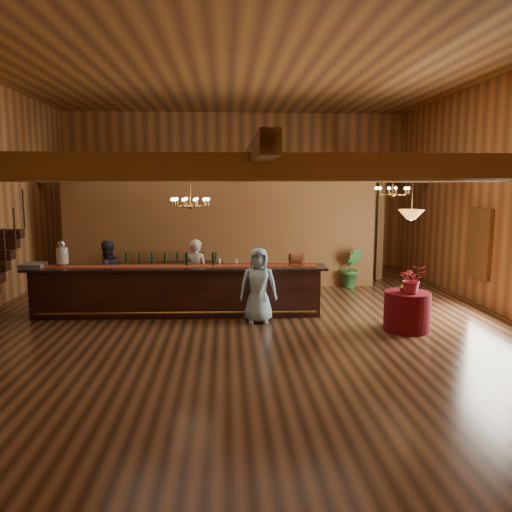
{
  "coord_description": "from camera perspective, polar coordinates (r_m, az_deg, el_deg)",
  "views": [
    {
      "loc": [
        -0.36,
        -10.97,
        3.0
      ],
      "look_at": [
        0.32,
        0.38,
        1.37
      ],
      "focal_mm": 35.0,
      "sensor_mm": 36.0,
      "label": 1
    }
  ],
  "objects": [
    {
      "name": "wall_back",
      "position": [
        17.98,
        -2.32,
        7.37
      ],
      "size": [
        12.0,
        0.1,
        5.5
      ],
      "primitive_type": "cube",
      "color": "#C4884A",
      "rests_on": "floor"
    },
    {
      "name": "beverage_dispenser",
      "position": [
        12.17,
        -21.27,
        0.18
      ],
      "size": [
        0.26,
        0.26,
        0.6
      ],
      "color": "silver",
      "rests_on": "tasting_bar"
    },
    {
      "name": "raffle_drum",
      "position": [
        11.46,
        4.59,
        -0.31
      ],
      "size": [
        0.34,
        0.24,
        0.3
      ],
      "color": "brown",
      "rests_on": "tasting_bar"
    },
    {
      "name": "support_posts",
      "position": [
        10.57,
        -1.46,
        0.56
      ],
      "size": [
        9.2,
        10.2,
        3.2
      ],
      "color": "brown",
      "rests_on": "floor"
    },
    {
      "name": "backbar_shelf",
      "position": [
        14.38,
        -9.6,
        -2.32
      ],
      "size": [
        2.94,
        0.91,
        0.82
      ],
      "primitive_type": "cube",
      "rotation": [
        0.0,
        0.0,
        0.16
      ],
      "color": "#371B15",
      "rests_on": "floor"
    },
    {
      "name": "round_table",
      "position": [
        10.82,
        16.86,
        -6.06
      ],
      "size": [
        0.94,
        0.94,
        0.81
      ],
      "primitive_type": "cylinder",
      "color": "maroon",
      "rests_on": "floor"
    },
    {
      "name": "beam_grid",
      "position": [
        11.49,
        -1.67,
        9.37
      ],
      "size": [
        11.9,
        13.9,
        0.39
      ],
      "color": "brown",
      "rests_on": "wall_left"
    },
    {
      "name": "wall_right",
      "position": [
        12.69,
        26.81,
        6.17
      ],
      "size": [
        0.1,
        14.0,
        5.5
      ],
      "primitive_type": "cube",
      "color": "#C4884A",
      "rests_on": "floor"
    },
    {
      "name": "floor",
      "position": [
        11.38,
        -1.52,
        -7.11
      ],
      "size": [
        14.0,
        14.0,
        0.0
      ],
      "primitive_type": "plane",
      "color": "brown",
      "rests_on": "ground"
    },
    {
      "name": "staff_second",
      "position": [
        12.51,
        -16.66,
        -2.12
      ],
      "size": [
        1.03,
        0.99,
        1.68
      ],
      "primitive_type": "imported",
      "rotation": [
        0.0,
        0.0,
        3.75
      ],
      "color": "#27293C",
      "rests_on": "floor"
    },
    {
      "name": "partition_wall",
      "position": [
        14.55,
        -3.99,
        2.43
      ],
      "size": [
        9.0,
        0.18,
        3.1
      ],
      "primitive_type": "cube",
      "color": "brown",
      "rests_on": "floor"
    },
    {
      "name": "bartender",
      "position": [
        12.21,
        -6.84,
        -2.03
      ],
      "size": [
        0.73,
        0.61,
        1.7
      ],
      "primitive_type": "imported",
      "rotation": [
        0.0,
        0.0,
        2.76
      ],
      "color": "silver",
      "rests_on": "floor"
    },
    {
      "name": "table_flowers",
      "position": [
        10.56,
        17.42,
        -2.52
      ],
      "size": [
        0.59,
        0.52,
        0.6
      ],
      "primitive_type": "imported",
      "rotation": [
        0.0,
        0.0,
        -0.11
      ],
      "color": "#BB2A3E",
      "rests_on": "round_table"
    },
    {
      "name": "pendant_lamp",
      "position": [
        10.52,
        17.31,
        4.55
      ],
      "size": [
        0.52,
        0.52,
        0.9
      ],
      "color": "#A87836",
      "rests_on": "beam_grid"
    },
    {
      "name": "chandelier_left",
      "position": [
        10.8,
        -7.52,
        6.17
      ],
      "size": [
        0.8,
        0.8,
        0.72
      ],
      "color": "#A87836",
      "rests_on": "beam_grid"
    },
    {
      "name": "chandelier_right",
      "position": [
        12.06,
        15.32,
        7.22
      ],
      "size": [
        0.8,
        0.8,
        0.5
      ],
      "color": "#A87836",
      "rests_on": "beam_grid"
    },
    {
      "name": "guest",
      "position": [
        10.85,
        0.27,
        -3.38
      ],
      "size": [
        0.82,
        0.54,
        1.65
      ],
      "primitive_type": "imported",
      "rotation": [
        0.0,
        0.0,
        -0.02
      ],
      "color": "#99CCE7",
      "rests_on": "floor"
    },
    {
      "name": "backroom_boxes",
      "position": [
        16.66,
        -3.18,
        -0.37
      ],
      "size": [
        4.1,
        0.6,
        1.1
      ],
      "color": "#371B15",
      "rests_on": "floor"
    },
    {
      "name": "bar_bottle_0",
      "position": [
        11.63,
        -7.9,
        -0.36
      ],
      "size": [
        0.07,
        0.07,
        0.3
      ],
      "primitive_type": "cylinder",
      "color": "black",
      "rests_on": "tasting_bar"
    },
    {
      "name": "ceiling",
      "position": [
        11.26,
        -1.64,
        21.0
      ],
      "size": [
        14.0,
        14.0,
        0.0
      ],
      "primitive_type": "plane",
      "rotation": [
        3.14,
        0.0,
        0.0
      ],
      "color": "#AA7736",
      "rests_on": "wall_back"
    },
    {
      "name": "floor_plant",
      "position": [
        14.83,
        10.89,
        -1.36
      ],
      "size": [
        0.71,
        0.6,
        1.16
      ],
      "primitive_type": "imported",
      "rotation": [
        0.0,
        0.0,
        -0.14
      ],
      "color": "#2E6D2E",
      "rests_on": "floor"
    },
    {
      "name": "table_vase",
      "position": [
        10.72,
        16.57,
        -3.08
      ],
      "size": [
        0.21,
        0.21,
        0.32
      ],
      "primitive_type": "imported",
      "rotation": [
        0.0,
        0.0,
        -0.4
      ],
      "color": "#A87836",
      "rests_on": "round_table"
    },
    {
      "name": "glass_rack_tray",
      "position": [
        12.32,
        -24.15,
        -0.99
      ],
      "size": [
        0.5,
        0.5,
        0.1
      ],
      "primitive_type": "cube",
      "color": "gray",
      "rests_on": "tasting_bar"
    },
    {
      "name": "wall_front",
      "position": [
        4.0,
        1.75,
        4.58
      ],
      "size": [
        12.0,
        0.1,
        5.5
      ],
      "primitive_type": "cube",
      "color": "#C4884A",
      "rests_on": "floor"
    },
    {
      "name": "tasting_bar",
      "position": [
        11.66,
        -8.95,
        -3.92
      ],
      "size": [
        6.86,
        1.06,
        1.15
      ],
      "rotation": [
        0.0,
        0.0,
        -0.03
      ],
      "color": "#371B15",
      "rests_on": "floor"
    },
    {
      "name": "bar_bottle_1",
      "position": [
        11.59,
        -4.9,
        -0.35
      ],
      "size": [
        0.07,
        0.07,
        0.3
      ],
      "primitive_type": "cylinder",
      "color": "black",
      "rests_on": "tasting_bar"
    },
    {
      "name": "window_right_back",
      "position": [
        13.61,
        24.2,
        1.34
      ],
      "size": [
        0.12,
        1.05,
        1.75
      ],
      "primitive_type": "cube",
      "color": "white",
      "rests_on": "wall_right"
    }
  ]
}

